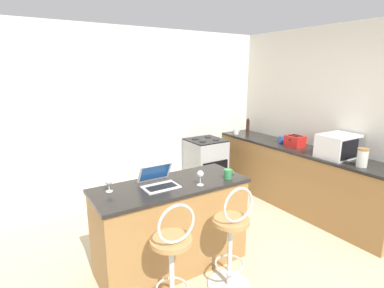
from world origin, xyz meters
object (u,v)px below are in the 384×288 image
Objects in this scene: bar_stool_far at (231,241)px; mug_white at (236,131)px; storage_jar at (362,157)px; pepper_mill at (248,126)px; microwave at (338,146)px; stove_range at (205,166)px; toaster at (295,141)px; wine_glass_short at (109,182)px; wine_glass_tall at (200,175)px; mug_green at (228,174)px; bar_stool_near at (172,263)px; mug_blue at (281,139)px; laptop at (158,181)px.

bar_stool_far is 9.89× the size of mug_white.
pepper_mill is at bearing 85.04° from storage_jar.
microwave reaches higher than stove_range.
toaster reaches higher than bar_stool_far.
mug_white is 0.48× the size of storage_jar.
pepper_mill is 1.93× the size of wine_glass_short.
bar_stool_far is 2.05m from microwave.
microwave is at bearing 7.82° from bar_stool_far.
wine_glass_tall reaches higher than stove_range.
storage_jar is (1.83, -0.11, 0.53)m from bar_stool_far.
microwave reaches higher than mug_green.
bar_stool_near is 0.92m from wine_glass_short.
bar_stool_far reaches higher than mug_blue.
microwave is (2.56, 0.27, 0.57)m from bar_stool_near.
storage_jar reaches higher than bar_stool_near.
wine_glass_tall is at bearing -158.63° from mug_blue.
storage_jar is (-0.12, -1.31, 0.06)m from mug_blue.
wine_glass_tall reaches higher than bar_stool_far.
mug_green is (-1.75, -1.62, -0.08)m from pepper_mill.
bar_stool_far is 2.29m from stove_range.
pepper_mill is 2.14m from storage_jar.
laptop is 2.37m from storage_jar.
toaster is (2.56, 0.93, 0.50)m from bar_stool_near.
mug_blue is (0.86, -0.81, 0.51)m from stove_range.
toaster is 1.12× the size of storage_jar.
mug_green is (0.88, 0.40, 0.47)m from bar_stool_near.
laptop is (0.18, 0.61, 0.47)m from bar_stool_near.
wine_glass_tall is 1.98m from storage_jar.
laptop reaches higher than mug_white.
laptop is 3.38× the size of mug_green.
toaster is at bearing 20.05° from bar_stool_near.
mug_blue is (-0.06, -0.83, -0.07)m from pepper_mill.
pepper_mill reaches higher than laptop.
bar_stool_far is 2.11× the size of microwave.
wine_glass_short is 2.87m from mug_blue.
mug_green is at bearing 0.75° from wine_glass_tall.
mug_blue is at bearing 9.63° from wine_glass_short.
mug_blue is 0.70× the size of wine_glass_tall.
wine_glass_tall is (0.35, -0.21, 0.06)m from laptop.
laptop is 0.37× the size of stove_range.
laptop is (-0.43, 0.61, 0.47)m from bar_stool_far.
mug_white is at bearing 91.31° from storage_jar.
bar_stool_far is at bearing -148.55° from mug_blue.
mug_blue is at bearing 24.98° from bar_stool_near.
bar_stool_near is 3.19m from mug_white.
pepper_mill is 2.65m from wine_glass_tall.
stove_range is at bearing 128.30° from toaster.
storage_jar reaches higher than mug_blue.
mug_green is (-1.51, -1.65, -0.00)m from mug_white.
stove_range is (1.10, 2.00, -0.03)m from bar_stool_far.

